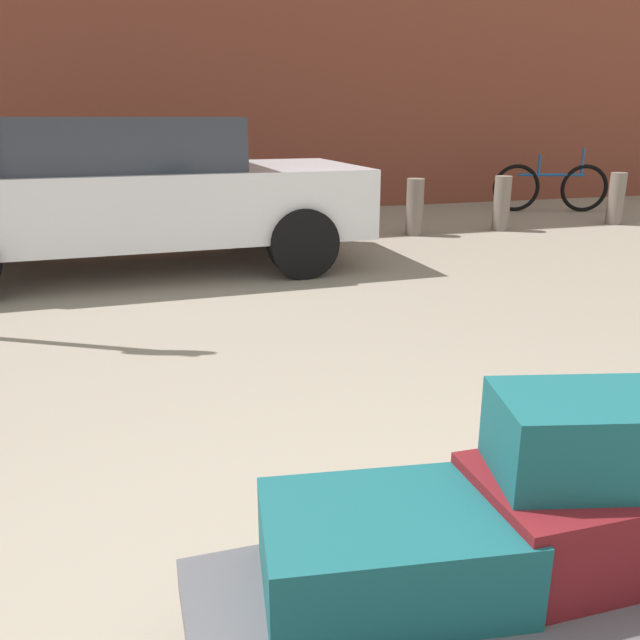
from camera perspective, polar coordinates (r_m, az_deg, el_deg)
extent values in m
cube|color=#4C4C51|center=(1.69, 13.13, -25.49)|extent=(1.25, 0.81, 0.10)
cylinder|color=black|center=(2.16, 19.47, -20.92)|extent=(0.24, 0.06, 0.24)
cube|color=maroon|center=(1.83, 21.36, -15.81)|extent=(0.51, 0.39, 0.24)
cube|color=#144C51|center=(1.64, 6.22, -19.38)|extent=(0.65, 0.46, 0.21)
cube|color=#144C51|center=(1.72, 22.20, -9.46)|extent=(0.48, 0.38, 0.21)
cube|color=silver|center=(6.52, -15.98, 9.87)|extent=(4.34, 1.91, 0.64)
cube|color=#2D333D|center=(6.47, -18.68, 14.48)|extent=(2.45, 1.64, 0.46)
cylinder|color=black|center=(7.59, -5.25, 9.00)|extent=(0.65, 0.24, 0.64)
cylinder|color=black|center=(5.97, -1.51, 6.76)|extent=(0.65, 0.24, 0.64)
torus|color=black|center=(10.73, 16.82, 11.03)|extent=(0.70, 0.30, 0.72)
torus|color=black|center=(11.02, 22.16, 10.66)|extent=(0.70, 0.30, 0.72)
cylinder|color=#194C8C|center=(10.85, 19.64, 11.90)|extent=(0.96, 0.37, 0.04)
cylinder|color=#194C8C|center=(10.78, 18.68, 12.77)|extent=(0.05, 0.05, 0.30)
cylinder|color=#194C8C|center=(10.97, 22.05, 12.76)|extent=(0.05, 0.05, 0.40)
cylinder|color=#72665B|center=(8.25, 8.31, 9.77)|extent=(0.21, 0.21, 0.70)
cylinder|color=#72665B|center=(8.84, 15.65, 9.82)|extent=(0.21, 0.21, 0.70)
cylinder|color=#72665B|center=(9.90, 24.53, 9.66)|extent=(0.21, 0.21, 0.70)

